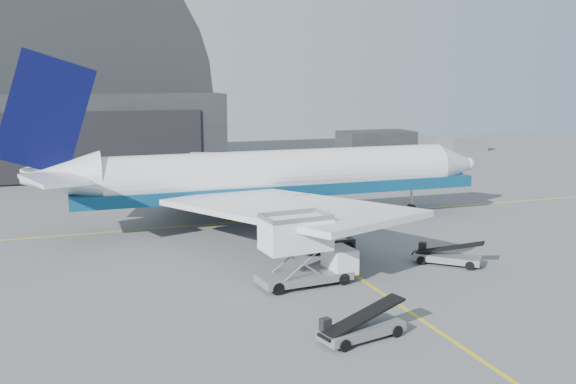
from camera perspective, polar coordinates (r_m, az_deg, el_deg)
name	(u,v)px	position (r m, az deg, el deg)	size (l,w,h in m)	color
ground	(357,276)	(47.35, 6.16, -7.48)	(200.00, 200.00, 0.00)	#565659
taxi_lines	(298,236)	(58.59, 0.86, -3.96)	(80.00, 42.12, 0.02)	gold
hangar	(47,109)	(105.80, -20.67, 6.92)	(50.00, 28.30, 28.00)	black
distant_bldg_a	(376,151)	(127.34, 7.82, 3.60)	(14.00, 8.00, 4.00)	black
distant_bldg_b	(462,150)	(132.56, 15.18, 3.59)	(8.00, 6.00, 2.80)	slate
airliner	(265,177)	(62.56, -2.10, 1.34)	(48.10, 46.64, 16.88)	white
catering_truck	(303,251)	(44.53, 1.38, -5.30)	(7.20, 3.28, 4.80)	slate
pushback_tug	(327,242)	(53.76, 3.53, -4.46)	(4.36, 2.60, 2.00)	black
belt_loader_a	(361,328)	(36.38, 6.50, -11.96)	(5.45, 2.80, 2.03)	slate
belt_loader_b	(446,257)	(51.32, 13.91, -5.59)	(4.87, 4.64, 2.04)	slate
traffic_cone	(282,250)	(53.02, -0.57, -5.18)	(0.40, 0.40, 0.57)	#E24207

